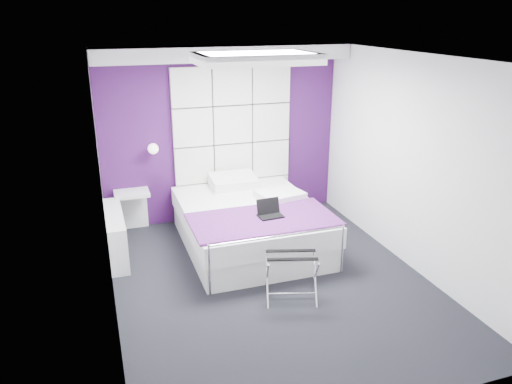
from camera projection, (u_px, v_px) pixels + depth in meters
floor at (272, 282)px, 5.94m from camera, size 4.40×4.40×0.00m
ceiling at (275, 57)px, 5.05m from camera, size 4.40×4.40×0.00m
wall_back at (222, 135)px, 7.46m from camera, size 3.60×0.00×3.60m
wall_left at (104, 197)px, 4.96m from camera, size 0.00×4.40×4.40m
wall_right at (412, 164)px, 6.03m from camera, size 0.00×4.40×4.40m
accent_wall at (222, 135)px, 7.45m from camera, size 3.58×0.02×2.58m
soffit at (225, 53)px, 6.83m from camera, size 3.58×0.50×0.20m
headboard at (233, 143)px, 7.49m from camera, size 1.80×0.08×2.30m
skylight at (256, 57)px, 5.61m from camera, size 1.36×0.86×0.12m
wall_lamp at (153, 148)px, 7.05m from camera, size 0.15×0.15×0.15m
radiator at (116, 235)px, 6.49m from camera, size 0.22×1.20×0.60m
bed at (249, 223)px, 6.78m from camera, size 1.81×2.19×0.76m
nightstand at (132, 193)px, 7.12m from camera, size 0.49×0.38×0.05m
luggage_rack at (291, 277)px, 5.52m from camera, size 0.55×0.41×0.54m
laptop at (269, 212)px, 6.25m from camera, size 0.30×0.22×0.22m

